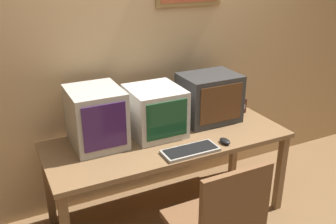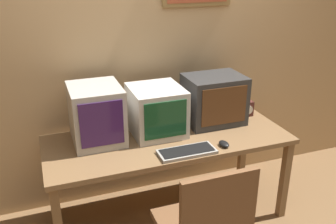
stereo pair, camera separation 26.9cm
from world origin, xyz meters
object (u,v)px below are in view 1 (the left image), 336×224
monitor_center (155,111)px  mouse_near_keyboard (225,141)px  monitor_left (96,117)px  keyboard_main (190,151)px  desk_clock (240,106)px  monitor_right (209,98)px

monitor_center → mouse_near_keyboard: size_ratio=4.11×
mouse_near_keyboard → monitor_center: bearing=134.4°
monitor_left → keyboard_main: monitor_left is taller
monitor_left → desk_clock: monitor_left is taller
monitor_left → mouse_near_keyboard: bearing=-26.1°
monitor_center → keyboard_main: monitor_center is taller
keyboard_main → mouse_near_keyboard: 0.29m
monitor_left → monitor_right: size_ratio=0.92×
monitor_center → mouse_near_keyboard: monitor_center is taller
keyboard_main → mouse_near_keyboard: mouse_near_keyboard is taller
monitor_left → keyboard_main: 0.70m
monitor_left → desk_clock: 1.27m
mouse_near_keyboard → desk_clock: bearing=44.0°
desk_clock → monitor_left: bearing=-179.0°
monitor_center → monitor_left: bearing=177.7°
mouse_near_keyboard → desk_clock: (0.44, 0.42, 0.05)m
monitor_left → mouse_near_keyboard: size_ratio=4.14×
mouse_near_keyboard → desk_clock: size_ratio=0.80×
monitor_center → monitor_right: bearing=3.5°
monitor_center → mouse_near_keyboard: 0.56m
monitor_left → mouse_near_keyboard: monitor_left is taller
mouse_near_keyboard → monitor_left: bearing=153.9°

